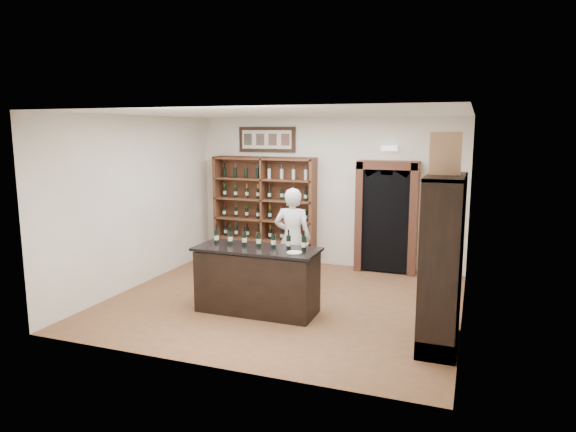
# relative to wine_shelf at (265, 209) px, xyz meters

# --- Properties ---
(floor) EXTENTS (5.50, 5.50, 0.00)m
(floor) POSITION_rel_wine_shelf_xyz_m (1.30, -2.33, -1.10)
(floor) COLOR brown
(floor) RESTS_ON ground
(ceiling) EXTENTS (5.50, 5.50, 0.00)m
(ceiling) POSITION_rel_wine_shelf_xyz_m (1.30, -2.33, 1.90)
(ceiling) COLOR white
(ceiling) RESTS_ON wall_back
(wall_back) EXTENTS (5.50, 0.04, 3.00)m
(wall_back) POSITION_rel_wine_shelf_xyz_m (1.30, 0.17, 0.40)
(wall_back) COLOR white
(wall_back) RESTS_ON ground
(wall_left) EXTENTS (0.04, 5.00, 3.00)m
(wall_left) POSITION_rel_wine_shelf_xyz_m (-1.45, -2.33, 0.40)
(wall_left) COLOR white
(wall_left) RESTS_ON ground
(wall_right) EXTENTS (0.04, 5.00, 3.00)m
(wall_right) POSITION_rel_wine_shelf_xyz_m (4.05, -2.33, 0.40)
(wall_right) COLOR white
(wall_right) RESTS_ON ground
(wine_shelf) EXTENTS (2.20, 0.38, 2.20)m
(wine_shelf) POSITION_rel_wine_shelf_xyz_m (0.00, 0.00, 0.00)
(wine_shelf) COLOR brown
(wine_shelf) RESTS_ON ground
(framed_picture) EXTENTS (1.25, 0.04, 0.52)m
(framed_picture) POSITION_rel_wine_shelf_xyz_m (0.00, 0.14, 1.45)
(framed_picture) COLOR black
(framed_picture) RESTS_ON wall_back
(arched_doorway) EXTENTS (1.17, 0.35, 2.17)m
(arched_doorway) POSITION_rel_wine_shelf_xyz_m (2.55, -0.00, 0.04)
(arched_doorway) COLOR black
(arched_doorway) RESTS_ON ground
(emergency_light) EXTENTS (0.30, 0.10, 0.10)m
(emergency_light) POSITION_rel_wine_shelf_xyz_m (2.55, 0.09, 1.30)
(emergency_light) COLOR white
(emergency_light) RESTS_ON wall_back
(tasting_counter) EXTENTS (1.88, 0.78, 1.00)m
(tasting_counter) POSITION_rel_wine_shelf_xyz_m (1.10, -2.93, -0.61)
(tasting_counter) COLOR black
(tasting_counter) RESTS_ON ground
(counter_bottle_0) EXTENTS (0.07, 0.07, 0.30)m
(counter_bottle_0) POSITION_rel_wine_shelf_xyz_m (0.38, -2.86, 0.01)
(counter_bottle_0) COLOR black
(counter_bottle_0) RESTS_ON tasting_counter
(counter_bottle_1) EXTENTS (0.07, 0.07, 0.30)m
(counter_bottle_1) POSITION_rel_wine_shelf_xyz_m (0.62, -2.86, 0.01)
(counter_bottle_1) COLOR black
(counter_bottle_1) RESTS_ON tasting_counter
(counter_bottle_2) EXTENTS (0.07, 0.07, 0.30)m
(counter_bottle_2) POSITION_rel_wine_shelf_xyz_m (0.86, -2.86, 0.01)
(counter_bottle_2) COLOR black
(counter_bottle_2) RESTS_ON tasting_counter
(counter_bottle_3) EXTENTS (0.07, 0.07, 0.30)m
(counter_bottle_3) POSITION_rel_wine_shelf_xyz_m (1.10, -2.86, 0.01)
(counter_bottle_3) COLOR black
(counter_bottle_3) RESTS_ON tasting_counter
(counter_bottle_4) EXTENTS (0.07, 0.07, 0.30)m
(counter_bottle_4) POSITION_rel_wine_shelf_xyz_m (1.34, -2.86, 0.01)
(counter_bottle_4) COLOR black
(counter_bottle_4) RESTS_ON tasting_counter
(counter_bottle_5) EXTENTS (0.07, 0.07, 0.30)m
(counter_bottle_5) POSITION_rel_wine_shelf_xyz_m (1.58, -2.86, 0.01)
(counter_bottle_5) COLOR black
(counter_bottle_5) RESTS_ON tasting_counter
(counter_bottle_6) EXTENTS (0.07, 0.07, 0.30)m
(counter_bottle_6) POSITION_rel_wine_shelf_xyz_m (1.82, -2.86, 0.01)
(counter_bottle_6) COLOR black
(counter_bottle_6) RESTS_ON tasting_counter
(side_cabinet) EXTENTS (0.48, 1.20, 2.20)m
(side_cabinet) POSITION_rel_wine_shelf_xyz_m (3.82, -3.23, -0.35)
(side_cabinet) COLOR black
(side_cabinet) RESTS_ON ground
(shopkeeper) EXTENTS (0.69, 0.50, 1.77)m
(shopkeeper) POSITION_rel_wine_shelf_xyz_m (1.20, -1.63, -0.21)
(shopkeeper) COLOR silver
(shopkeeper) RESTS_ON ground
(plate) EXTENTS (0.22, 0.22, 0.02)m
(plate) POSITION_rel_wine_shelf_xyz_m (1.74, -3.06, -0.09)
(plate) COLOR beige
(plate) RESTS_ON tasting_counter
(wine_crate) EXTENTS (0.38, 0.16, 0.53)m
(wine_crate) POSITION_rel_wine_shelf_xyz_m (3.76, -3.17, 1.36)
(wine_crate) COLOR tan
(wine_crate) RESTS_ON side_cabinet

